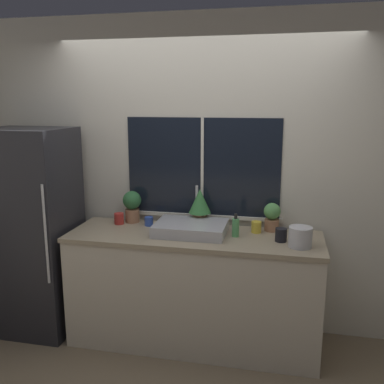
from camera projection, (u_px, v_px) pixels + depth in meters
ground_plane at (185, 362)px, 3.33m from camera, size 14.00×14.00×0.00m
wall_back at (203, 176)px, 3.71m from camera, size 8.00×0.09×2.70m
wall_left at (41, 157)px, 4.90m from camera, size 0.06×7.00×2.70m
counter at (194, 289)px, 3.53m from camera, size 2.04×0.65×0.94m
refrigerator at (33, 231)px, 3.69m from camera, size 0.70×0.63×1.77m
sink at (191, 228)px, 3.45m from camera, size 0.57×0.47×0.35m
potted_plant_left at (132, 205)px, 3.76m from camera, size 0.16×0.16×0.28m
potted_plant_center at (200, 205)px, 3.62m from camera, size 0.19×0.19×0.32m
potted_plant_right at (272, 216)px, 3.51m from camera, size 0.14×0.14×0.23m
soap_bottle at (236, 227)px, 3.37m from camera, size 0.06×0.06×0.19m
mug_yellow at (256, 227)px, 3.48m from camera, size 0.08×0.08×0.09m
mug_red at (119, 219)px, 3.72m from camera, size 0.08×0.08×0.10m
mug_blue at (149, 221)px, 3.67m from camera, size 0.07×0.07×0.08m
mug_black at (281, 235)px, 3.26m from camera, size 0.09×0.09×0.10m
kettle at (300, 236)px, 3.13m from camera, size 0.17×0.17×0.17m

